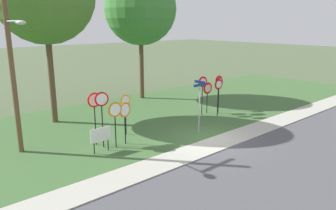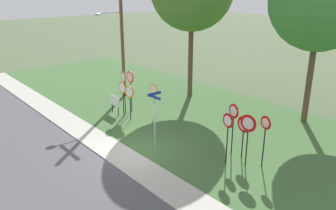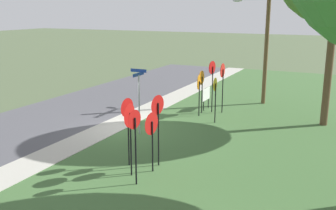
{
  "view_description": "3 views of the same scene",
  "coord_description": "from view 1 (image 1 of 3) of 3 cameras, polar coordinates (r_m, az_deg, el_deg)",
  "views": [
    {
      "loc": [
        -12.85,
        -11.33,
        6.24
      ],
      "look_at": [
        -0.13,
        3.08,
        1.41
      ],
      "focal_mm": 35.06,
      "sensor_mm": 36.0,
      "label": 1
    },
    {
      "loc": [
        13.15,
        -8.94,
        8.08
      ],
      "look_at": [
        -0.49,
        2.7,
        1.81
      ],
      "focal_mm": 36.55,
      "sensor_mm": 36.0,
      "label": 2
    },
    {
      "loc": [
        15.54,
        9.81,
        5.7
      ],
      "look_at": [
        0.71,
        2.64,
        1.66
      ],
      "focal_mm": 41.65,
      "sensor_mm": 36.0,
      "label": 3
    }
  ],
  "objects": [
    {
      "name": "street_name_post",
      "position": [
        18.66,
        5.47,
        0.45
      ],
      "size": [
        0.96,
        0.82,
        3.06
      ],
      "rotation": [
        0.0,
        0.0,
        -0.01
      ],
      "color": "#9EA0A8",
      "rests_on": "grass_median"
    },
    {
      "name": "utility_pole",
      "position": [
        16.78,
        -25.55,
        7.62
      ],
      "size": [
        2.1,
        2.31,
        8.71
      ],
      "color": "brown",
      "rests_on": "grass_median"
    },
    {
      "name": "stop_sign_near_right",
      "position": [
        17.1,
        -12.64,
        -0.31
      ],
      "size": [
        0.77,
        0.09,
        2.79
      ],
      "rotation": [
        0.0,
        0.0,
        -0.0
      ],
      "color": "black",
      "rests_on": "grass_median"
    },
    {
      "name": "ground_plane",
      "position": [
        18.24,
        6.76,
        -6.01
      ],
      "size": [
        160.0,
        160.0,
        0.0
      ],
      "primitive_type": "plane",
      "color": "#4C5B3D"
    },
    {
      "name": "grass_median",
      "position": [
        22.46,
        -4.69,
        -2.02
      ],
      "size": [
        44.0,
        12.0,
        0.04
      ],
      "primitive_type": "cube",
      "color": "#3D6033",
      "rests_on": "ground_plane"
    },
    {
      "name": "yield_sign_near_right",
      "position": [
        22.18,
        8.78,
        2.81
      ],
      "size": [
        0.71,
        0.13,
        2.57
      ],
      "rotation": [
        0.0,
        0.0,
        -0.13
      ],
      "color": "black",
      "rests_on": "grass_median"
    },
    {
      "name": "notice_board",
      "position": [
        16.4,
        -11.62,
        -5.29
      ],
      "size": [
        1.1,
        0.06,
        1.25
      ],
      "rotation": [
        0.0,
        0.0,
        -0.01
      ],
      "color": "black",
      "rests_on": "grass_median"
    },
    {
      "name": "yield_sign_center",
      "position": [
        23.82,
        8.81,
        3.5
      ],
      "size": [
        0.64,
        0.14,
        2.55
      ],
      "rotation": [
        0.0,
        0.0,
        -0.18
      ],
      "color": "black",
      "rests_on": "grass_median"
    },
    {
      "name": "stop_sign_near_left",
      "position": [
        17.04,
        -7.49,
        -1.54
      ],
      "size": [
        0.79,
        0.16,
        2.26
      ],
      "rotation": [
        0.0,
        0.0,
        0.18
      ],
      "color": "black",
      "rests_on": "grass_median"
    },
    {
      "name": "yield_sign_near_left",
      "position": [
        22.44,
        6.06,
        3.26
      ],
      "size": [
        0.73,
        0.17,
        2.69
      ],
      "rotation": [
        0.0,
        0.0,
        -0.2
      ],
      "color": "black",
      "rests_on": "grass_median"
    },
    {
      "name": "yield_sign_far_right",
      "position": [
        23.06,
        8.93,
        3.31
      ],
      "size": [
        0.83,
        0.12,
        2.59
      ],
      "rotation": [
        0.0,
        0.0,
        0.09
      ],
      "color": "black",
      "rests_on": "grass_median"
    },
    {
      "name": "sidewalk_strip",
      "position": [
        17.74,
        8.7,
        -6.56
      ],
      "size": [
        44.0,
        1.6,
        0.06
      ],
      "primitive_type": "cube",
      "color": "#ADAA9E",
      "rests_on": "ground_plane"
    },
    {
      "name": "stop_sign_far_right",
      "position": [
        16.61,
        -9.17,
        -1.63
      ],
      "size": [
        0.78,
        0.09,
        2.4
      ],
      "rotation": [
        0.0,
        0.0,
        0.0
      ],
      "color": "black",
      "rests_on": "grass_median"
    },
    {
      "name": "yield_sign_far_left",
      "position": [
        22.99,
        6.92,
        2.51
      ],
      "size": [
        0.81,
        0.13,
        2.19
      ],
      "rotation": [
        0.0,
        0.0,
        -0.1
      ],
      "color": "black",
      "rests_on": "grass_median"
    },
    {
      "name": "stop_sign_far_left",
      "position": [
        18.48,
        -7.39,
        -0.15
      ],
      "size": [
        0.68,
        0.11,
        2.34
      ],
      "rotation": [
        0.0,
        0.0,
        0.07
      ],
      "color": "black",
      "rests_on": "grass_median"
    },
    {
      "name": "stop_sign_far_center",
      "position": [
        16.64,
        -11.41,
        -0.39
      ],
      "size": [
        0.73,
        0.15,
        2.9
      ],
      "rotation": [
        0.0,
        0.0,
        -0.17
      ],
      "color": "black",
      "rests_on": "grass_median"
    },
    {
      "name": "oak_tree_right",
      "position": [
        27.31,
        -4.81,
        16.29
      ],
      "size": [
        5.76,
        5.76,
        10.16
      ],
      "color": "brown",
      "rests_on": "grass_median"
    },
    {
      "name": "road_asphalt",
      "position": [
        15.71,
        20.1,
        -10.2
      ],
      "size": [
        44.0,
        6.4,
        0.01
      ],
      "primitive_type": "cube",
      "color": "#4C4C51",
      "rests_on": "ground_plane"
    }
  ]
}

